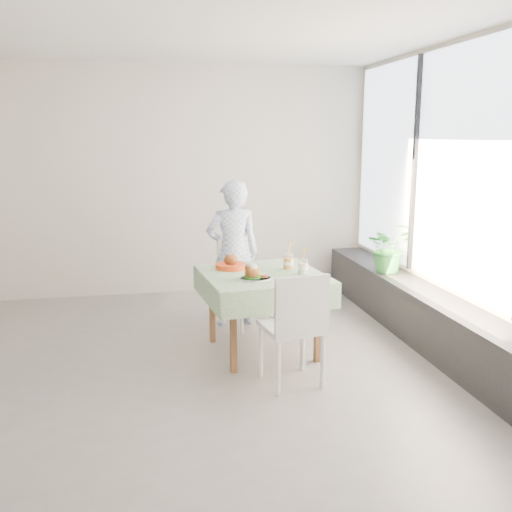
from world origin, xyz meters
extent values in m
plane|color=slate|center=(0.00, 0.00, 0.00)|extent=(6.00, 6.00, 0.00)
plane|color=white|center=(0.00, 0.00, 2.80)|extent=(6.00, 6.00, 0.00)
cube|color=beige|center=(0.00, 2.50, 1.40)|extent=(6.00, 0.02, 2.80)
cube|color=beige|center=(0.00, -2.50, 1.40)|extent=(6.00, 0.02, 2.80)
cube|color=beige|center=(3.00, 0.00, 1.40)|extent=(0.02, 5.00, 2.80)
cube|color=#D1E0F9|center=(2.97, 0.00, 1.65)|extent=(0.01, 4.80, 2.18)
cube|color=black|center=(2.80, 0.00, 0.25)|extent=(0.40, 4.80, 0.50)
cube|color=brown|center=(1.22, 0.26, 0.71)|extent=(0.99, 0.99, 0.04)
cube|color=white|center=(1.22, 0.26, 0.74)|extent=(1.15, 1.15, 0.01)
cube|color=white|center=(1.20, 1.01, 0.46)|extent=(0.57, 0.57, 0.04)
cube|color=white|center=(1.12, 1.19, 0.70)|extent=(0.41, 0.22, 0.43)
cube|color=white|center=(1.30, -0.44, 0.47)|extent=(0.50, 0.50, 0.04)
cube|color=white|center=(1.33, -0.64, 0.71)|extent=(0.44, 0.11, 0.44)
imported|color=#8FADE5|center=(1.08, 1.10, 0.76)|extent=(0.56, 0.38, 1.52)
cylinder|color=white|center=(1.11, 0.05, 0.75)|extent=(0.27, 0.27, 0.02)
cylinder|color=#164B12|center=(1.08, 0.05, 0.76)|extent=(0.15, 0.15, 0.02)
ellipsoid|color=brown|center=(1.08, 0.05, 0.81)|extent=(0.13, 0.12, 0.10)
ellipsoid|color=white|center=(1.08, 0.05, 0.85)|extent=(0.09, 0.09, 0.06)
cylinder|color=#9E250F|center=(1.19, 0.04, 0.77)|extent=(0.05, 0.05, 0.02)
cylinder|color=white|center=(1.48, 0.37, 0.81)|extent=(0.09, 0.09, 0.14)
cylinder|color=orange|center=(1.48, 0.37, 0.79)|extent=(0.08, 0.08, 0.10)
cylinder|color=white|center=(1.48, 0.37, 0.88)|extent=(0.10, 0.10, 0.01)
cylinder|color=yellow|center=(1.49, 0.37, 0.93)|extent=(0.01, 0.03, 0.19)
cylinder|color=white|center=(1.56, 0.16, 0.81)|extent=(0.09, 0.09, 0.13)
cylinder|color=white|center=(1.56, 0.16, 0.79)|extent=(0.08, 0.08, 0.10)
cylinder|color=white|center=(1.56, 0.16, 0.88)|extent=(0.10, 0.10, 0.01)
cylinder|color=yellow|center=(1.57, 0.16, 0.93)|extent=(0.01, 0.03, 0.18)
cylinder|color=red|center=(0.97, 0.49, 0.76)|extent=(0.29, 0.29, 0.04)
cylinder|color=white|center=(0.97, 0.49, 0.78)|extent=(0.24, 0.24, 0.02)
ellipsoid|color=brown|center=(0.97, 0.49, 0.82)|extent=(0.13, 0.12, 0.11)
imported|color=#277226|center=(2.77, 1.03, 0.77)|extent=(0.61, 0.57, 0.55)
camera|label=1|loc=(0.19, -4.59, 1.95)|focal=40.00mm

